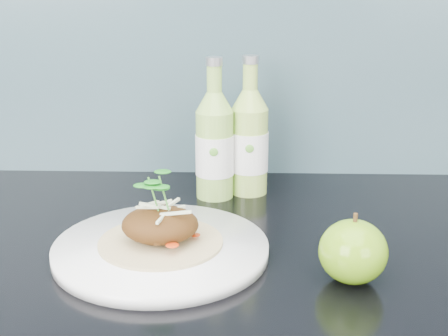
{
  "coord_description": "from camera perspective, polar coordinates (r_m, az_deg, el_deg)",
  "views": [
    {
      "loc": [
        -0.0,
        0.9,
        1.26
      ],
      "look_at": [
        -0.03,
        1.69,
        1.0
      ],
      "focal_mm": 50.0,
      "sensor_mm": 36.0,
      "label": 1
    }
  ],
  "objects": [
    {
      "name": "green_apple",
      "position": [
        0.75,
        11.72,
        -7.5
      ],
      "size": [
        0.09,
        0.09,
        0.09
      ],
      "rotation": [
        0.0,
        0.0,
        -0.18
      ],
      "color": "#599910",
      "rests_on": "kitchen_counter"
    },
    {
      "name": "cider_bottle_right",
      "position": [
        1.01,
        2.34,
        2.37
      ],
      "size": [
        0.07,
        0.07,
        0.23
      ],
      "rotation": [
        0.0,
        0.0,
        0.18
      ],
      "color": "#9EC451",
      "rests_on": "kitchen_counter"
    },
    {
      "name": "cider_bottle_left",
      "position": [
        0.99,
        -0.87,
        2.08
      ],
      "size": [
        0.08,
        0.08,
        0.23
      ],
      "rotation": [
        0.0,
        0.0,
        0.28
      ],
      "color": "#91C451",
      "rests_on": "kitchen_counter"
    },
    {
      "name": "pork_taco",
      "position": [
        0.8,
        -5.87,
        -5.0
      ],
      "size": [
        0.16,
        0.16,
        0.1
      ],
      "color": "tan",
      "rests_on": "dinner_plate"
    },
    {
      "name": "dinner_plate",
      "position": [
        0.82,
        -5.78,
        -7.38
      ],
      "size": [
        0.35,
        0.35,
        0.02
      ],
      "color": "white",
      "rests_on": "kitchen_counter"
    }
  ]
}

